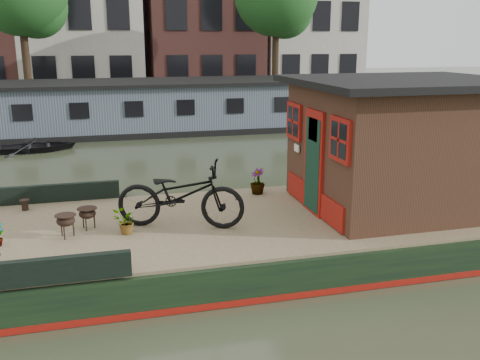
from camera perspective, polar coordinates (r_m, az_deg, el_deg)
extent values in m
plane|color=#323C26|center=(10.11, 5.34, -7.12)|extent=(120.00, 120.00, 0.00)
cube|color=black|center=(10.01, 5.38, -5.52)|extent=(12.00, 4.00, 0.60)
cube|color=maroon|center=(10.09, 5.35, -6.80)|extent=(12.02, 4.02, 0.10)
cube|color=#927C5A|center=(9.90, 5.43, -3.75)|extent=(11.80, 3.80, 0.05)
cube|color=black|center=(11.18, -20.47, -1.41)|extent=(3.00, 0.12, 0.35)
cube|color=black|center=(7.57, -23.05, -9.25)|extent=(3.00, 0.12, 0.35)
cube|color=black|center=(10.55, 16.89, 3.43)|extent=(3.50, 3.00, 2.30)
cube|color=black|center=(10.40, 17.39, 9.98)|extent=(4.00, 3.50, 0.12)
cube|color=maroon|center=(9.79, 7.87, 1.89)|extent=(0.06, 0.80, 1.90)
cube|color=black|center=(9.79, 7.76, 1.59)|extent=(0.04, 0.64, 1.70)
cube|color=maroon|center=(8.73, 10.65, 4.24)|extent=(0.06, 0.72, 0.72)
cube|color=maroon|center=(10.64, 5.82, 6.26)|extent=(0.06, 0.72, 0.72)
imported|color=black|center=(9.07, -6.37, -1.56)|extent=(2.30, 1.46, 1.14)
imported|color=#99582C|center=(8.99, -12.13, -4.41)|extent=(0.47, 0.44, 0.41)
imported|color=brown|center=(11.06, 1.88, -0.13)|extent=(0.40, 0.40, 0.53)
cylinder|color=black|center=(10.81, -21.97, -2.49)|extent=(0.18, 0.18, 0.20)
imported|color=black|center=(19.98, -21.08, 3.74)|extent=(3.01, 2.30, 0.58)
cube|color=slate|center=(23.20, -6.59, 7.80)|extent=(20.00, 4.00, 2.00)
cube|color=black|center=(23.10, -6.67, 10.38)|extent=(20.40, 4.40, 0.12)
cube|color=black|center=(23.32, -6.53, 5.65)|extent=(20.00, 4.05, 0.24)
cube|color=#47443F|center=(29.67, -8.42, 8.16)|extent=(60.00, 6.00, 0.90)
cylinder|color=#332316|center=(28.00, -21.86, 11.94)|extent=(0.36, 0.36, 4.00)
sphere|color=#1C4F1A|center=(28.26, -21.01, 16.92)|extent=(3.00, 3.00, 3.00)
cylinder|color=#332316|center=(29.32, 3.78, 13.01)|extent=(0.36, 0.36, 4.00)
sphere|color=#1C4F1A|center=(29.83, 4.82, 17.63)|extent=(3.00, 3.00, 3.00)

